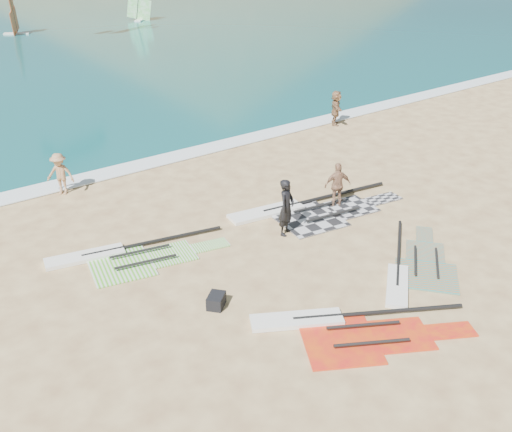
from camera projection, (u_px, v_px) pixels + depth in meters
ground at (380, 287)px, 15.72m from camera, size 300.00×300.00×0.00m
surf_line at (162, 161)px, 24.46m from camera, size 300.00×1.20×0.04m
rig_grey at (306, 210)px, 19.97m from camera, size 6.48×3.03×0.21m
rig_green at (125, 256)px, 17.13m from camera, size 5.46×2.73×0.20m
rig_orange at (413, 270)px, 16.44m from camera, size 4.64×3.78×0.19m
rig_red at (344, 328)px, 14.01m from camera, size 4.97×3.98×0.20m
gear_bag_near at (216, 301)px, 14.84m from camera, size 0.67×0.65×0.35m
person_wetsuit at (286, 207)px, 18.12m from camera, size 0.82×0.70×1.89m
beachgoer_mid at (60, 174)px, 21.02m from camera, size 1.16×1.14×1.60m
beachgoer_back at (338, 185)px, 20.05m from camera, size 1.04×0.76×1.63m
beachgoer_right at (336, 108)px, 28.73m from camera, size 1.45×1.55×1.74m
windsurfer_centre at (14, 21)px, 54.39m from camera, size 2.39×2.55×4.29m
windsurfer_right at (139, 9)px, 63.01m from camera, size 2.22×2.24×4.35m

